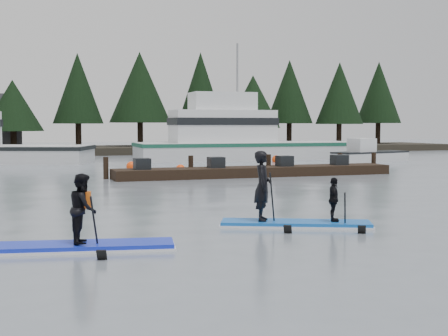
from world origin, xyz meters
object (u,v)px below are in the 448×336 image
object	(u,v)px
floating_dock	(256,171)
paddleboard_duo	(288,203)
paddleboard_solo	(83,225)
fishing_boat_medium	(241,150)

from	to	relation	value
floating_dock	paddleboard_duo	distance (m)	14.82
paddleboard_solo	paddleboard_duo	bearing A→B (deg)	25.35
floating_dock	paddleboard_solo	distance (m)	18.17
floating_dock	paddleboard_solo	size ratio (longest dim) A/B	3.80
floating_dock	paddleboard_solo	bearing A→B (deg)	-122.52
floating_dock	paddleboard_solo	world-z (taller)	paddleboard_solo
floating_dock	paddleboard_duo	world-z (taller)	paddleboard_duo
fishing_boat_medium	paddleboard_solo	xyz separation A→B (m)	(-14.56, -29.11, -0.18)
fishing_boat_medium	floating_dock	world-z (taller)	fishing_boat_medium
fishing_boat_medium	paddleboard_duo	distance (m)	29.45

